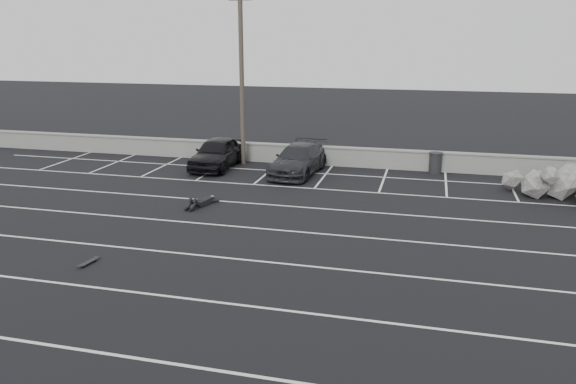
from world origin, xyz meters
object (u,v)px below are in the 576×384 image
(car_left, at_px, (217,153))
(trash_bin, at_px, (435,163))
(person, at_px, (205,198))
(utility_pole, at_px, (242,78))
(car_right, at_px, (298,160))
(skateboard, at_px, (88,262))

(car_left, bearing_deg, trash_bin, 7.44)
(car_left, relative_size, person, 1.88)
(car_left, xyz_separation_m, utility_pole, (1.08, 1.25, 3.91))
(car_right, height_order, skateboard, car_right)
(trash_bin, relative_size, skateboard, 1.53)
(trash_bin, xyz_separation_m, person, (-9.47, -8.14, -0.31))
(utility_pole, bearing_deg, person, -83.37)
(car_right, height_order, person, car_right)
(utility_pole, relative_size, person, 3.67)
(person, bearing_deg, trash_bin, 53.76)
(car_left, bearing_deg, car_right, -3.92)
(car_left, relative_size, utility_pole, 0.51)
(car_left, bearing_deg, skateboard, -86.83)
(skateboard, bearing_deg, trash_bin, 63.26)
(trash_bin, height_order, person, trash_bin)
(skateboard, bearing_deg, person, 89.51)
(car_right, xyz_separation_m, person, (-2.58, -6.24, -0.50))
(utility_pole, height_order, person, utility_pole)
(car_left, xyz_separation_m, person, (1.98, -6.49, -0.58))
(car_right, height_order, utility_pole, utility_pole)
(trash_bin, bearing_deg, utility_pole, -177.79)
(trash_bin, distance_m, skateboard, 18.45)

